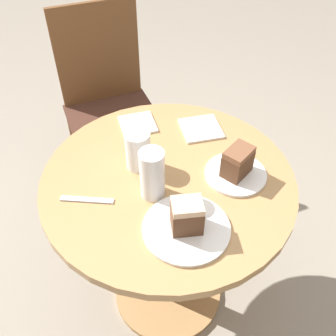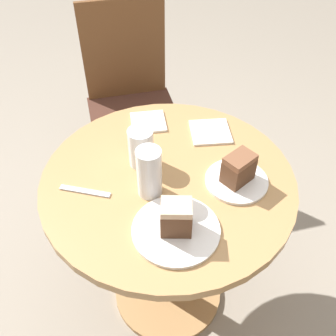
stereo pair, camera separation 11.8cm
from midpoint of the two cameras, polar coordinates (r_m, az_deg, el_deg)
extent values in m
plane|color=gray|center=(1.79, 1.98, -17.63)|extent=(8.00, 8.00, 0.00)
cylinder|color=tan|center=(1.78, 1.99, -17.43)|extent=(0.45, 0.45, 0.03)
cylinder|color=tan|center=(1.49, 2.32, -11.18)|extent=(0.09, 0.09, 0.65)
cylinder|color=tan|center=(1.22, 2.77, -1.99)|extent=(0.79, 0.79, 0.03)
cylinder|color=brown|center=(1.89, -7.21, -2.50)|extent=(0.04, 0.04, 0.42)
cylinder|color=brown|center=(1.94, 3.67, -0.62)|extent=(0.04, 0.04, 0.42)
cylinder|color=brown|center=(2.17, -8.70, 4.63)|extent=(0.04, 0.04, 0.42)
cylinder|color=brown|center=(2.22, 0.88, 6.14)|extent=(0.04, 0.04, 0.42)
cube|color=#47281E|center=(1.90, -3.09, 7.12)|extent=(0.46, 0.47, 0.03)
cube|color=brown|center=(1.94, -4.63, 16.64)|extent=(0.39, 0.06, 0.48)
cylinder|color=white|center=(1.07, 4.35, -9.10)|extent=(0.24, 0.24, 0.01)
cylinder|color=white|center=(1.22, 12.66, -1.96)|extent=(0.19, 0.19, 0.01)
cube|color=brown|center=(1.04, 4.48, -7.63)|extent=(0.09, 0.08, 0.08)
cube|color=beige|center=(1.00, 4.63, -5.89)|extent=(0.09, 0.08, 0.02)
cube|color=brown|center=(1.19, 12.97, -0.53)|extent=(0.11, 0.10, 0.08)
cube|color=brown|center=(1.16, 13.34, 1.13)|extent=(0.11, 0.10, 0.02)
cylinder|color=beige|center=(1.22, -1.16, 2.44)|extent=(0.07, 0.07, 0.10)
cylinder|color=white|center=(1.21, -1.17, 2.89)|extent=(0.08, 0.08, 0.13)
cylinder|color=silver|center=(1.13, 0.29, -1.84)|extent=(0.06, 0.06, 0.10)
cylinder|color=white|center=(1.11, 0.30, -0.79)|extent=(0.07, 0.07, 0.16)
cube|color=silver|center=(1.38, 8.62, 5.11)|extent=(0.14, 0.14, 0.01)
cube|color=silver|center=(1.18, -9.18, -3.49)|extent=(0.15, 0.07, 0.00)
cube|color=silver|center=(1.41, -0.48, 6.60)|extent=(0.12, 0.12, 0.01)
camera|label=1|loc=(0.06, -87.13, 2.78)|focal=42.00mm
camera|label=2|loc=(0.06, 92.87, -2.78)|focal=42.00mm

